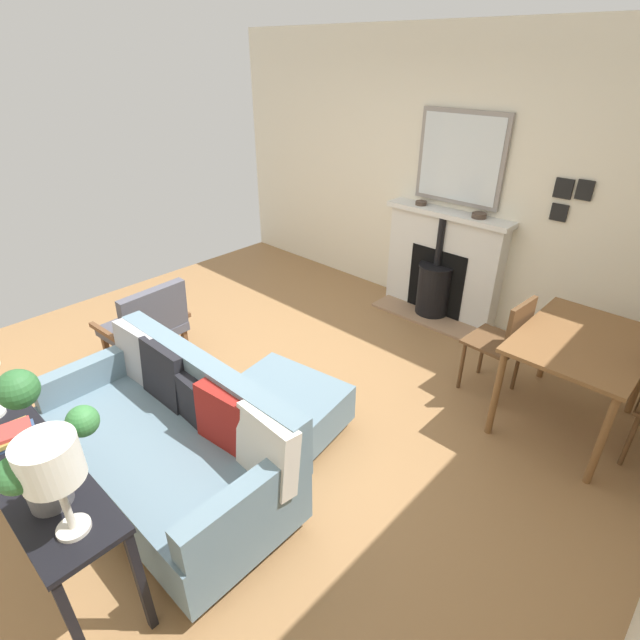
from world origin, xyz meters
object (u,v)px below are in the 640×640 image
dining_chair_near_fireplace (505,339)px  mantel_bowl_far (479,215)px  ottoman (289,403)px  book_stack (9,436)px  dining_table (582,351)px  fireplace (440,270)px  potted_plant (27,442)px  table_lamp_far_end (50,464)px  mantel_bowl_near (421,203)px  sofa (173,440)px  armchair_accent (147,323)px  console_table (34,478)px

dining_chair_near_fireplace → mantel_bowl_far: bearing=-139.1°
ottoman → book_stack: (1.62, -0.39, 0.52)m
dining_table → ottoman: bearing=-45.0°
fireplace → potted_plant: potted_plant is taller
fireplace → ottoman: fireplace is taller
table_lamp_far_end → dining_table: size_ratio=0.46×
mantel_bowl_near → mantel_bowl_far: bearing=90.0°
mantel_bowl_far → sofa: (3.27, -0.27, -0.77)m
armchair_accent → mantel_bowl_near: bearing=159.5°
armchair_accent → mantel_bowl_far: bearing=148.4°
table_lamp_far_end → book_stack: size_ratio=1.75×
sofa → table_lamp_far_end: (0.76, 0.54, 0.73)m
mantel_bowl_near → book_stack: 4.04m
mantel_bowl_near → book_stack: size_ratio=0.42×
console_table → book_stack: size_ratio=5.07×
ottoman → potted_plant: 1.86m
book_stack → table_lamp_far_end: bearing=90.0°
mantel_bowl_near → dining_table: bearing=65.1°
dining_chair_near_fireplace → armchair_accent: bearing=-54.7°
table_lamp_far_end → console_table: bearing=-90.0°
mantel_bowl_near → armchair_accent: (2.66, -0.99, -0.71)m
fireplace → book_stack: fireplace is taller
console_table → table_lamp_far_end: bearing=90.0°
sofa → dining_chair_near_fireplace: (-2.33, 1.07, 0.15)m
fireplace → dining_table: bearing=61.3°
mantel_bowl_far → book_stack: (4.02, -0.52, -0.39)m
sofa → console_table: size_ratio=1.24×
ottoman → table_lamp_far_end: bearing=14.0°
mantel_bowl_near → dining_chair_near_fireplace: 1.83m
fireplace → dining_table: fireplace is taller
dining_table → dining_chair_near_fireplace: (0.01, -0.54, -0.13)m
mantel_bowl_far → armchair_accent: (2.66, -1.64, -0.71)m
mantel_bowl_near → table_lamp_far_end: table_lamp_far_end is taller
mantel_bowl_far → potted_plant: bearing=0.9°
armchair_accent → console_table: (1.36, 1.37, 0.20)m
ottoman → dining_table: 2.13m
armchair_accent → dining_table: 3.46m
fireplace → potted_plant: 4.09m
book_stack → dining_table: (-3.10, 1.86, -0.11)m
fireplace → book_stack: (4.01, -0.19, 0.26)m
potted_plant → table_lamp_far_end: bearing=94.0°
fireplace → console_table: bearing=0.8°
mantel_bowl_near → mantel_bowl_far: 0.64m
book_stack → dining_table: 3.61m
ottoman → potted_plant: bearing=6.6°
sofa → table_lamp_far_end: size_ratio=3.60×
fireplace → mantel_bowl_near: (-0.01, -0.32, 0.65)m
mantel_bowl_far → dining_table: mantel_bowl_far is taller
fireplace → table_lamp_far_end: table_lamp_far_end is taller
ottoman → mantel_bowl_far: bearing=176.9°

